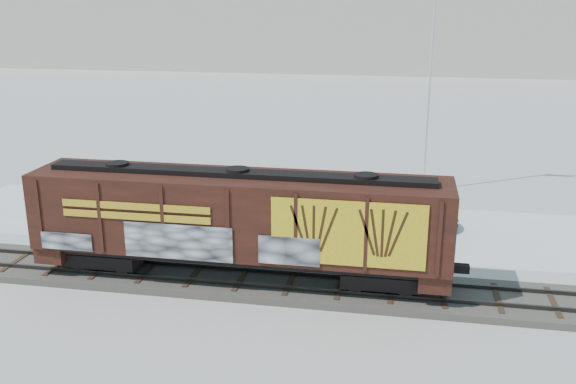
% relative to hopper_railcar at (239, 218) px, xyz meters
% --- Properties ---
extents(ground, '(500.00, 500.00, 0.00)m').
position_rel_hopper_railcar_xyz_m(ground, '(2.07, 0.01, -2.85)').
color(ground, white).
rests_on(ground, ground).
extents(rail_track, '(50.00, 3.40, 0.43)m').
position_rel_hopper_railcar_xyz_m(rail_track, '(2.07, 0.01, -2.70)').
color(rail_track, '#59544C').
rests_on(rail_track, ground).
extents(parking_strip, '(40.00, 8.00, 0.03)m').
position_rel_hopper_railcar_xyz_m(parking_strip, '(2.07, 7.51, -2.83)').
color(parking_strip, white).
rests_on(parking_strip, ground).
extents(hopper_railcar, '(16.51, 3.06, 4.34)m').
position_rel_hopper_railcar_xyz_m(hopper_railcar, '(0.00, 0.00, 0.00)').
color(hopper_railcar, black).
rests_on(hopper_railcar, rail_track).
extents(flagpole, '(2.30, 0.90, 12.83)m').
position_rel_hopper_railcar_xyz_m(flagpole, '(7.66, 14.88, 1.99)').
color(flagpole, silver).
rests_on(flagpole, ground).
extents(car_silver, '(4.68, 2.80, 1.49)m').
position_rel_hopper_railcar_xyz_m(car_silver, '(-4.67, 6.82, -2.07)').
color(car_silver, '#B0B3B8').
rests_on(car_silver, parking_strip).
extents(car_white, '(5.39, 3.09, 1.68)m').
position_rel_hopper_railcar_xyz_m(car_white, '(1.11, 6.23, -1.98)').
color(car_white, silver).
rests_on(car_white, parking_strip).
extents(car_dark, '(5.70, 3.39, 1.55)m').
position_rel_hopper_railcar_xyz_m(car_dark, '(6.53, 8.45, -2.04)').
color(car_dark, black).
rests_on(car_dark, parking_strip).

